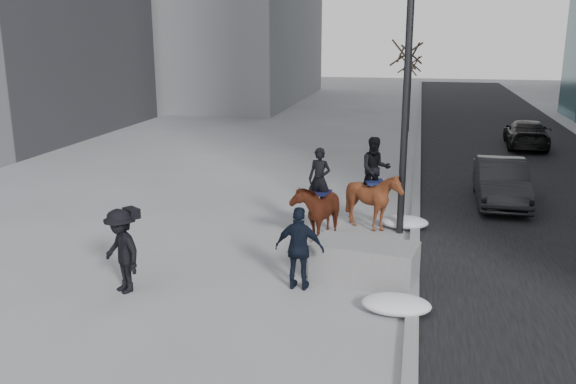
% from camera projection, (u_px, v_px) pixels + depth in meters
% --- Properties ---
extents(ground, '(120.00, 120.00, 0.00)m').
position_uv_depth(ground, '(277.00, 270.00, 13.64)').
color(ground, gray).
rests_on(ground, ground).
extents(road, '(8.00, 90.00, 0.01)m').
position_uv_depth(road, '(531.00, 181.00, 21.69)').
color(road, black).
rests_on(road, ground).
extents(curb, '(0.25, 90.00, 0.12)m').
position_uv_depth(curb, '(417.00, 175.00, 22.48)').
color(curb, gray).
rests_on(curb, ground).
extents(planter, '(2.31, 1.44, 0.86)m').
position_uv_depth(planter, '(365.00, 262.00, 12.92)').
color(planter, gray).
rests_on(planter, ground).
extents(car_near, '(1.51, 4.15, 1.36)m').
position_uv_depth(car_near, '(501.00, 182.00, 18.81)').
color(car_near, black).
rests_on(car_near, ground).
extents(car_far, '(2.05, 4.50, 1.28)m').
position_uv_depth(car_far, '(526.00, 134.00, 27.95)').
color(car_far, black).
rests_on(car_far, ground).
extents(tree_near, '(1.20, 1.20, 5.30)m').
position_uv_depth(tree_near, '(405.00, 99.00, 23.52)').
color(tree_near, '#32281D').
rests_on(tree_near, ground).
extents(tree_far, '(1.20, 1.20, 4.27)m').
position_uv_depth(tree_far, '(409.00, 91.00, 32.08)').
color(tree_far, '#3D2A24').
rests_on(tree_far, ground).
extents(mounted_left, '(1.22, 1.96, 2.35)m').
position_uv_depth(mounted_left, '(318.00, 206.00, 15.49)').
color(mounted_left, '#4A1E0E').
rests_on(mounted_left, ground).
extents(mounted_right, '(1.65, 1.76, 2.49)m').
position_uv_depth(mounted_right, '(374.00, 193.00, 16.23)').
color(mounted_right, '#4C270F').
rests_on(mounted_right, ground).
extents(feeder, '(1.05, 0.89, 1.75)m').
position_uv_depth(feeder, '(300.00, 249.00, 12.45)').
color(feeder, black).
rests_on(feeder, ground).
extents(camera_crew, '(1.30, 1.18, 1.75)m').
position_uv_depth(camera_crew, '(122.00, 251.00, 12.31)').
color(camera_crew, black).
rests_on(camera_crew, ground).
extents(lamppost, '(0.25, 0.80, 9.09)m').
position_uv_depth(lamppost, '(409.00, 39.00, 14.93)').
color(lamppost, black).
rests_on(lamppost, ground).
extents(snow_piles, '(1.32, 6.11, 0.34)m').
position_uv_depth(snow_piles, '(401.00, 257.00, 13.97)').
color(snow_piles, silver).
rests_on(snow_piles, ground).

